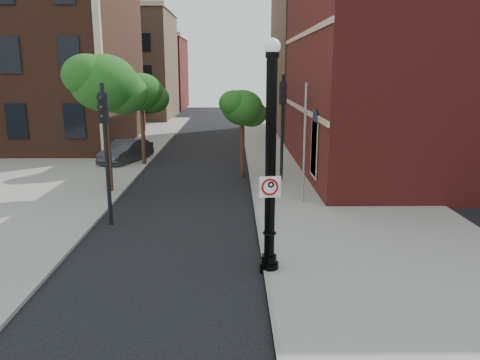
{
  "coord_description": "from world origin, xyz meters",
  "views": [
    {
      "loc": [
        1.17,
        -12.53,
        5.64
      ],
      "look_at": [
        1.38,
        2.0,
        2.2
      ],
      "focal_mm": 35.0,
      "sensor_mm": 36.0,
      "label": 1
    }
  ],
  "objects_px": {
    "parked_car": "(126,151)",
    "traffic_signal_right": "(283,110)",
    "no_parking_sign": "(270,187)",
    "lamppost": "(270,170)",
    "traffic_signal_left": "(105,131)"
  },
  "relations": [
    {
      "from": "parked_car",
      "to": "no_parking_sign",
      "type": "bearing_deg",
      "value": -45.81
    },
    {
      "from": "no_parking_sign",
      "to": "traffic_signal_right",
      "type": "bearing_deg",
      "value": 76.37
    },
    {
      "from": "traffic_signal_left",
      "to": "no_parking_sign",
      "type": "bearing_deg",
      "value": -49.22
    },
    {
      "from": "lamppost",
      "to": "traffic_signal_left",
      "type": "xyz_separation_m",
      "value": [
        -5.6,
        4.28,
        0.53
      ]
    },
    {
      "from": "lamppost",
      "to": "parked_car",
      "type": "xyz_separation_m",
      "value": [
        -7.66,
        16.27,
        -2.26
      ]
    },
    {
      "from": "no_parking_sign",
      "to": "lamppost",
      "type": "bearing_deg",
      "value": 78.26
    },
    {
      "from": "no_parking_sign",
      "to": "parked_car",
      "type": "xyz_separation_m",
      "value": [
        -7.65,
        16.44,
        -1.84
      ]
    },
    {
      "from": "lamppost",
      "to": "traffic_signal_right",
      "type": "distance_m",
      "value": 11.18
    },
    {
      "from": "lamppost",
      "to": "traffic_signal_left",
      "type": "height_order",
      "value": "lamppost"
    },
    {
      "from": "lamppost",
      "to": "traffic_signal_right",
      "type": "height_order",
      "value": "lamppost"
    },
    {
      "from": "lamppost",
      "to": "traffic_signal_left",
      "type": "bearing_deg",
      "value": 142.6
    },
    {
      "from": "traffic_signal_left",
      "to": "traffic_signal_right",
      "type": "relative_size",
      "value": 0.96
    },
    {
      "from": "parked_car",
      "to": "traffic_signal_right",
      "type": "bearing_deg",
      "value": -10.49
    },
    {
      "from": "parked_car",
      "to": "lamppost",
      "type": "bearing_deg",
      "value": -45.54
    },
    {
      "from": "traffic_signal_left",
      "to": "parked_car",
      "type": "bearing_deg",
      "value": 89.06
    }
  ]
}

